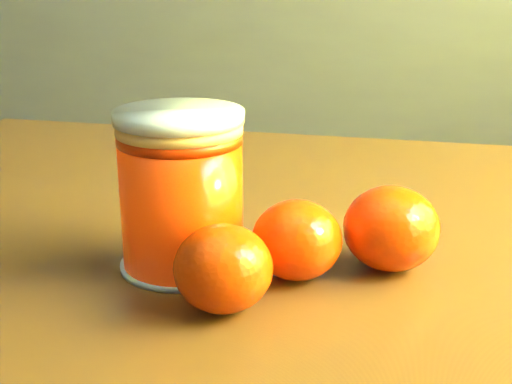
# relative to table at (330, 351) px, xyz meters

# --- Properties ---
(kitchen_counter) EXTENTS (3.15, 0.60, 0.90)m
(kitchen_counter) POSITION_rel_table_xyz_m (-0.95, 1.47, -0.19)
(kitchen_counter) COLOR #4F4E53
(kitchen_counter) RESTS_ON ground
(table) EXTENTS (1.00, 0.72, 0.74)m
(table) POSITION_rel_table_xyz_m (0.00, 0.00, 0.00)
(table) COLOR #593416
(table) RESTS_ON ground
(juice_glass) EXTENTS (0.09, 0.09, 0.11)m
(juice_glass) POSITION_rel_table_xyz_m (-0.10, -0.06, 0.15)
(juice_glass) COLOR #F73504
(juice_glass) RESTS_ON table
(orange_front) EXTENTS (0.08, 0.08, 0.06)m
(orange_front) POSITION_rel_table_xyz_m (-0.02, -0.06, 0.12)
(orange_front) COLOR red
(orange_front) RESTS_ON table
(orange_back) EXTENTS (0.09, 0.09, 0.06)m
(orange_back) POSITION_rel_table_xyz_m (0.04, -0.03, 0.12)
(orange_back) COLOR red
(orange_back) RESTS_ON table
(orange_extra) EXTENTS (0.07, 0.07, 0.06)m
(orange_extra) POSITION_rel_table_xyz_m (-0.06, -0.12, 0.12)
(orange_extra) COLOR red
(orange_extra) RESTS_ON table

